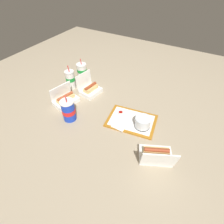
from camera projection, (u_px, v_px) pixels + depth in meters
The scene contains 12 objects.
ground_plane at pixel (109, 112), 1.45m from camera, with size 3.20×3.20×0.00m, color gray.
food_tray at pixel (131, 121), 1.36m from camera, with size 0.41×0.31×0.01m.
cake_container at pixel (143, 122), 1.29m from camera, with size 0.12×0.12×0.08m.
ketchup_cup at pixel (121, 113), 1.40m from camera, with size 0.04×0.04×0.02m.
napkin_stack at pixel (120, 125), 1.32m from camera, with size 0.10×0.10×0.00m, color white.
plastic_fork at pixel (124, 111), 1.43m from camera, with size 0.11×0.01×0.01m, color white.
clamshell_hotdog_back at pixel (65, 99), 1.50m from camera, with size 0.17×0.23×0.16m.
clamshell_hotdog_center at pixel (156, 155), 1.10m from camera, with size 0.26×0.24×0.17m.
clamshell_hotdog_corner at pixel (90, 89), 1.61m from camera, with size 0.18×0.20×0.18m.
soda_cup_right at pixel (70, 79), 1.64m from camera, with size 0.09×0.09×0.24m.
soda_cup_corner at pixel (69, 110), 1.33m from camera, with size 0.11×0.11×0.24m.
soda_cup_center at pixel (82, 71), 1.78m from camera, with size 0.10×0.10×0.21m.
Camera 1 is at (0.55, -0.90, 0.99)m, focal length 28.00 mm.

